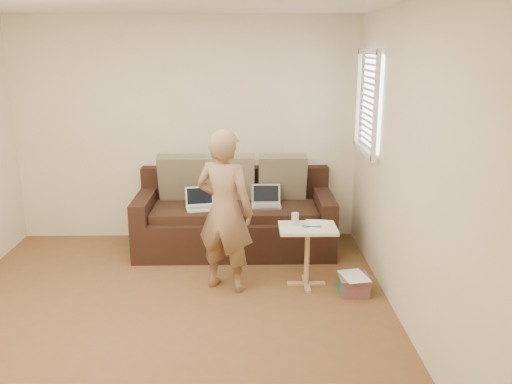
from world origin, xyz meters
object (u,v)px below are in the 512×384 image
at_px(person, 225,211).
at_px(side_table, 307,256).
at_px(striped_box, 354,285).
at_px(drinking_glass, 295,219).
at_px(sofa, 235,214).
at_px(laptop_white, 201,209).
at_px(laptop_silver, 266,207).

height_order(person, side_table, person).
bearing_deg(striped_box, person, 172.93).
height_order(drinking_glass, striped_box, drinking_glass).
relative_size(sofa, person, 1.42).
xyz_separation_m(laptop_white, striped_box, (1.51, -1.04, -0.43)).
bearing_deg(laptop_white, laptop_silver, -6.42).
relative_size(laptop_silver, drinking_glass, 2.70).
distance_m(laptop_white, side_table, 1.39).
bearing_deg(laptop_white, person, -83.30).
bearing_deg(laptop_white, sofa, 7.58).
bearing_deg(side_table, drinking_glass, 156.07).
xyz_separation_m(sofa, side_table, (0.72, -0.97, -0.13)).
distance_m(drinking_glass, striped_box, 0.83).
distance_m(laptop_silver, laptop_white, 0.73).
bearing_deg(laptop_white, side_table, -49.64).
height_order(laptop_silver, side_table, laptop_silver).
bearing_deg(side_table, striped_box, -25.05).
distance_m(sofa, laptop_silver, 0.37).
xyz_separation_m(laptop_white, drinking_glass, (0.96, -0.78, 0.14)).
relative_size(sofa, laptop_white, 6.94).
distance_m(sofa, laptop_white, 0.40).
relative_size(laptop_silver, side_table, 0.54).
bearing_deg(drinking_glass, person, -171.38).
relative_size(laptop_white, person, 0.20).
xyz_separation_m(laptop_white, side_table, (1.08, -0.84, -0.22)).
height_order(laptop_silver, person, person).
xyz_separation_m(person, striped_box, (1.21, -0.15, -0.69)).
distance_m(person, side_table, 0.92).
distance_m(sofa, drinking_glass, 1.12).
bearing_deg(striped_box, drinking_glass, 155.19).
distance_m(sofa, person, 1.08).
xyz_separation_m(laptop_silver, laptop_white, (-0.72, -0.07, 0.00)).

